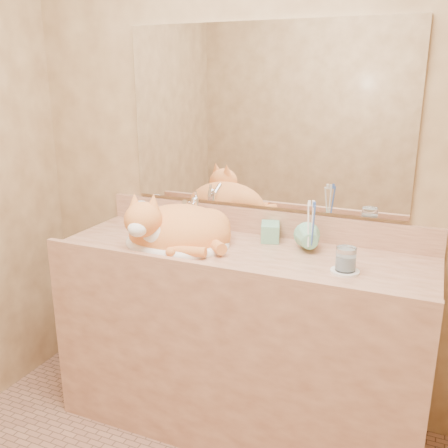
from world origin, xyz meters
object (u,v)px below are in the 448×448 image
at_px(toothbrush_cup, 310,243).
at_px(water_glass, 346,259).
at_px(sink_basin, 177,228).
at_px(soap_dispenser, 270,225).
at_px(vanity_counter, 239,340).
at_px(cat, 175,228).

bearing_deg(toothbrush_cup, water_glass, -38.46).
bearing_deg(sink_basin, soap_dispenser, 34.75).
relative_size(toothbrush_cup, water_glass, 1.27).
distance_m(toothbrush_cup, water_glass, 0.22).
height_order(vanity_counter, soap_dispenser, soap_dispenser).
bearing_deg(soap_dispenser, cat, -173.08).
xyz_separation_m(soap_dispenser, water_glass, (0.36, -0.20, -0.04)).
xyz_separation_m(toothbrush_cup, water_glass, (0.17, -0.14, 0.00)).
xyz_separation_m(vanity_counter, soap_dispenser, (0.09, 0.13, 0.52)).
bearing_deg(cat, vanity_counter, -10.81).
height_order(vanity_counter, sink_basin, sink_basin).
bearing_deg(cat, toothbrush_cup, -7.34).
bearing_deg(cat, sink_basin, 76.53).
distance_m(vanity_counter, toothbrush_cup, 0.56).
xyz_separation_m(sink_basin, toothbrush_cup, (0.57, 0.09, -0.02)).
distance_m(sink_basin, soap_dispenser, 0.41).
bearing_deg(water_glass, soap_dispenser, 151.49).
relative_size(sink_basin, toothbrush_cup, 4.09).
bearing_deg(soap_dispenser, sink_basin, -175.30).
xyz_separation_m(vanity_counter, toothbrush_cup, (0.28, 0.07, 0.48)).
relative_size(sink_basin, cat, 1.02).
xyz_separation_m(vanity_counter, sink_basin, (-0.29, -0.02, 0.50)).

